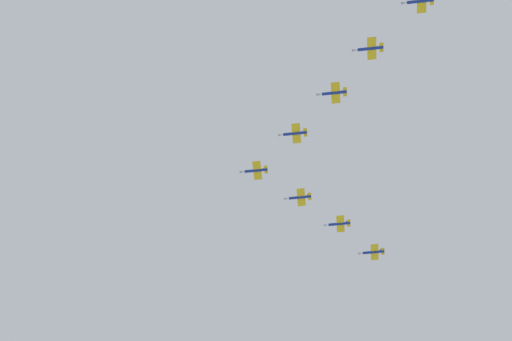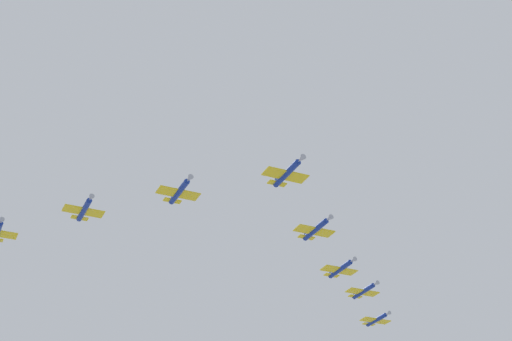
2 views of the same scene
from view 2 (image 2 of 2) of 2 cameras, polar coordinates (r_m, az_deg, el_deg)
name	(u,v)px [view 2 (image 2 of 2)]	position (r m, az deg, el deg)	size (l,w,h in m)	color
jet_lead	(287,173)	(139.00, 2.34, -0.18)	(8.52, 11.63, 2.42)	navy
jet_port_inner	(316,229)	(157.91, 4.48, -4.38)	(8.52, 11.63, 2.42)	navy
jet_starboard_inner	(179,191)	(148.36, -5.72, -1.55)	(8.52, 11.63, 2.42)	navy
jet_port_outer	(341,269)	(177.19, 6.32, -7.28)	(8.52, 11.63, 2.42)	navy
jet_starboard_outer	(84,209)	(159.09, -12.65, -2.84)	(8.52, 11.63, 2.42)	navy
jet_center_rear	(364,291)	(196.27, 8.04, -8.86)	(8.52, 11.63, 2.42)	navy
jet_starboard_trail	(377,320)	(217.93, 8.98, -10.90)	(8.52, 11.63, 2.42)	navy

